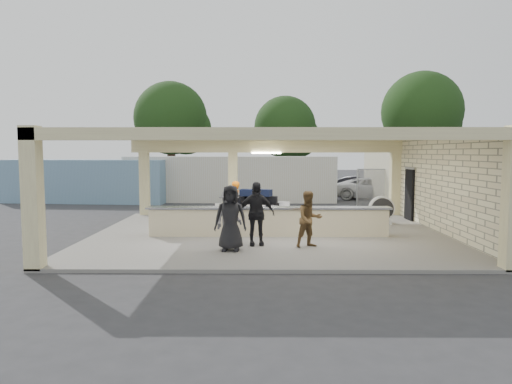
{
  "coord_description": "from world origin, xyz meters",
  "views": [
    {
      "loc": [
        -0.29,
        -15.74,
        2.92
      ],
      "look_at": [
        -0.43,
        1.0,
        1.45
      ],
      "focal_mm": 32.0,
      "sensor_mm": 36.0,
      "label": 1
    }
  ],
  "objects_px": {
    "passenger_c": "(229,217)",
    "container_blue": "(87,181)",
    "baggage_counter": "(268,221)",
    "drum_fan": "(382,209)",
    "passenger_a": "(309,219)",
    "luggage_cart": "(252,207)",
    "baggage_handler": "(234,204)",
    "car_white_b": "(443,186)",
    "car_dark": "(360,186)",
    "passenger_b": "(256,214)",
    "container_white": "(231,179)",
    "car_white_a": "(374,189)",
    "passenger_d": "(230,218)"
  },
  "relations": [
    {
      "from": "luggage_cart",
      "to": "car_dark",
      "type": "xyz_separation_m",
      "value": [
        6.92,
        13.0,
        -0.21
      ]
    },
    {
      "from": "baggage_handler",
      "to": "passenger_d",
      "type": "height_order",
      "value": "passenger_d"
    },
    {
      "from": "passenger_c",
      "to": "car_white_b",
      "type": "relative_size",
      "value": 0.39
    },
    {
      "from": "baggage_counter",
      "to": "drum_fan",
      "type": "height_order",
      "value": "drum_fan"
    },
    {
      "from": "passenger_b",
      "to": "luggage_cart",
      "type": "bearing_deg",
      "value": 86.47
    },
    {
      "from": "drum_fan",
      "to": "container_blue",
      "type": "bearing_deg",
      "value": 152.6
    },
    {
      "from": "car_white_a",
      "to": "car_white_b",
      "type": "height_order",
      "value": "car_white_b"
    },
    {
      "from": "passenger_d",
      "to": "drum_fan",
      "type": "bearing_deg",
      "value": 43.68
    },
    {
      "from": "container_white",
      "to": "baggage_counter",
      "type": "bearing_deg",
      "value": -79.39
    },
    {
      "from": "baggage_counter",
      "to": "passenger_a",
      "type": "bearing_deg",
      "value": -57.4
    },
    {
      "from": "drum_fan",
      "to": "car_white_a",
      "type": "relative_size",
      "value": 0.23
    },
    {
      "from": "drum_fan",
      "to": "container_white",
      "type": "distance_m",
      "value": 11.32
    },
    {
      "from": "baggage_counter",
      "to": "container_white",
      "type": "distance_m",
      "value": 12.07
    },
    {
      "from": "passenger_d",
      "to": "passenger_b",
      "type": "bearing_deg",
      "value": 48.87
    },
    {
      "from": "baggage_counter",
      "to": "car_white_b",
      "type": "distance_m",
      "value": 19.02
    },
    {
      "from": "passenger_b",
      "to": "passenger_c",
      "type": "xyz_separation_m",
      "value": [
        -0.83,
        0.22,
        -0.14
      ]
    },
    {
      "from": "luggage_cart",
      "to": "container_blue",
      "type": "xyz_separation_m",
      "value": [
        -9.84,
        9.4,
        0.37
      ]
    },
    {
      "from": "container_blue",
      "to": "container_white",
      "type": "bearing_deg",
      "value": 10.07
    },
    {
      "from": "luggage_cart",
      "to": "baggage_counter",
      "type": "bearing_deg",
      "value": -53.81
    },
    {
      "from": "luggage_cart",
      "to": "car_white_b",
      "type": "xyz_separation_m",
      "value": [
        12.42,
        13.07,
        -0.2
      ]
    },
    {
      "from": "passenger_c",
      "to": "container_blue",
      "type": "distance_m",
      "value": 15.57
    },
    {
      "from": "passenger_b",
      "to": "car_white_a",
      "type": "xyz_separation_m",
      "value": [
        7.21,
        14.58,
        -0.4
      ]
    },
    {
      "from": "car_white_b",
      "to": "passenger_a",
      "type": "bearing_deg",
      "value": 168.18
    },
    {
      "from": "car_white_a",
      "to": "container_white",
      "type": "xyz_separation_m",
      "value": [
        -8.82,
        -1.12,
        0.66
      ]
    },
    {
      "from": "baggage_handler",
      "to": "passenger_b",
      "type": "height_order",
      "value": "passenger_b"
    },
    {
      "from": "passenger_b",
      "to": "passenger_d",
      "type": "bearing_deg",
      "value": -139.4
    },
    {
      "from": "passenger_a",
      "to": "container_blue",
      "type": "relative_size",
      "value": 0.18
    },
    {
      "from": "baggage_counter",
      "to": "car_white_a",
      "type": "bearing_deg",
      "value": 62.41
    },
    {
      "from": "baggage_handler",
      "to": "passenger_a",
      "type": "height_order",
      "value": "baggage_handler"
    },
    {
      "from": "drum_fan",
      "to": "passenger_c",
      "type": "bearing_deg",
      "value": -142.63
    },
    {
      "from": "drum_fan",
      "to": "baggage_handler",
      "type": "distance_m",
      "value": 5.82
    },
    {
      "from": "luggage_cart",
      "to": "passenger_a",
      "type": "distance_m",
      "value": 4.05
    },
    {
      "from": "baggage_handler",
      "to": "passenger_b",
      "type": "relative_size",
      "value": 0.89
    },
    {
      "from": "car_dark",
      "to": "passenger_b",
      "type": "bearing_deg",
      "value": 172.96
    },
    {
      "from": "passenger_b",
      "to": "car_white_a",
      "type": "relative_size",
      "value": 0.41
    },
    {
      "from": "car_dark",
      "to": "container_white",
      "type": "relative_size",
      "value": 0.32
    },
    {
      "from": "baggage_handler",
      "to": "container_white",
      "type": "distance_m",
      "value": 9.92
    },
    {
      "from": "car_dark",
      "to": "passenger_c",
      "type": "bearing_deg",
      "value": 170.24
    },
    {
      "from": "baggage_handler",
      "to": "car_dark",
      "type": "distance_m",
      "value": 14.91
    },
    {
      "from": "luggage_cart",
      "to": "passenger_a",
      "type": "xyz_separation_m",
      "value": [
        1.75,
        -3.66,
        0.07
      ]
    },
    {
      "from": "drum_fan",
      "to": "baggage_handler",
      "type": "bearing_deg",
      "value": -171.0
    },
    {
      "from": "passenger_a",
      "to": "container_white",
      "type": "height_order",
      "value": "container_white"
    },
    {
      "from": "car_white_b",
      "to": "car_dark",
      "type": "height_order",
      "value": "car_white_b"
    },
    {
      "from": "baggage_counter",
      "to": "car_white_b",
      "type": "xyz_separation_m",
      "value": [
        11.85,
        14.88,
        0.08
      ]
    },
    {
      "from": "passenger_b",
      "to": "car_white_b",
      "type": "xyz_separation_m",
      "value": [
        12.26,
        16.47,
        -0.39
      ]
    },
    {
      "from": "passenger_a",
      "to": "container_white",
      "type": "distance_m",
      "value": 14.1
    },
    {
      "from": "drum_fan",
      "to": "passenger_d",
      "type": "distance_m",
      "value": 7.56
    },
    {
      "from": "car_dark",
      "to": "passenger_d",
      "type": "bearing_deg",
      "value": 171.82
    },
    {
      "from": "passenger_a",
      "to": "car_white_b",
      "type": "height_order",
      "value": "passenger_a"
    },
    {
      "from": "container_blue",
      "to": "passenger_c",
      "type": "bearing_deg",
      "value": -48.35
    }
  ]
}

